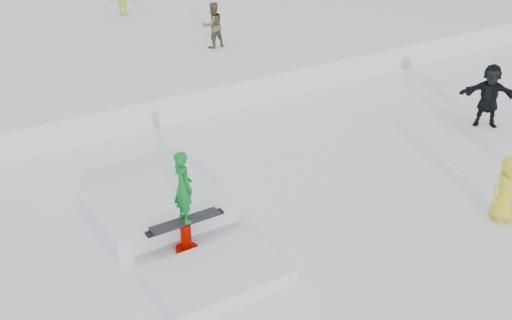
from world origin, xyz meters
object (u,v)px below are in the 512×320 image
spectator_dark (489,95)px  spectator_yellow (507,189)px  walker_olive (213,25)px  jib_rail_feature (173,223)px

spectator_dark → spectator_yellow: bearing=-91.1°
walker_olive → spectator_yellow: bearing=89.1°
walker_olive → jib_rail_feature: (-5.78, -8.57, -1.25)m
spectator_yellow → walker_olive: bearing=105.9°
spectator_yellow → jib_rail_feature: bearing=167.3°
spectator_yellow → spectator_dark: size_ratio=0.82×
walker_olive → spectator_dark: bearing=113.6°
spectator_yellow → spectator_dark: bearing=57.8°
walker_olive → jib_rail_feature: bearing=53.8°
walker_olive → spectator_dark: walker_olive is taller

